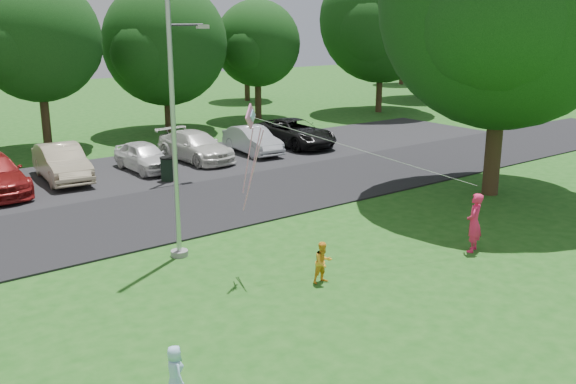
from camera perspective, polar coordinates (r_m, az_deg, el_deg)
ground at (r=17.14m, az=9.06°, el=-7.82°), size 120.00×120.00×0.00m
park_road at (r=23.83m, az=-6.72°, el=-1.00°), size 60.00×6.00×0.06m
parking_strip at (r=29.44m, az=-13.23°, el=1.84°), size 42.00×7.00×0.06m
flagpole at (r=17.87m, az=-10.21°, el=6.99°), size 0.50×0.50×10.00m
street_lamp at (r=26.92m, az=-9.83°, el=9.21°), size 1.84×0.27×6.53m
trash_can at (r=27.23m, az=-10.61°, el=1.99°), size 0.67×0.67×1.06m
big_tree at (r=25.27m, az=18.79°, el=15.10°), size 9.73×9.18×11.76m
tree_row at (r=37.38m, az=-17.21°, el=13.16°), size 64.35×11.94×10.88m
horizon_trees at (r=47.34m, az=-18.44°, el=11.66°), size 77.46×7.20×7.02m
parked_cars at (r=29.24m, az=-13.76°, el=3.20°), size 20.21×5.45×1.49m
woman at (r=19.49m, az=16.22°, el=-2.63°), size 0.76×0.65×1.76m
child_yellow at (r=16.67m, az=3.14°, el=-6.27°), size 0.56×0.45×1.11m
child_blue at (r=12.18m, az=-10.02°, el=-15.43°), size 0.38×0.53×1.00m
kite at (r=16.43m, az=-2.84°, el=5.18°), size 6.37×2.83×2.85m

